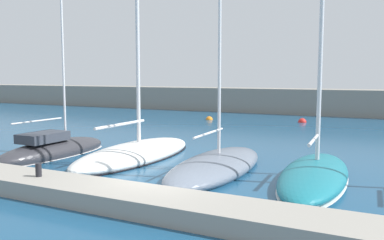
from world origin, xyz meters
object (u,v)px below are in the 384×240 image
dock_bollard (39,170)px  sailboat_charcoal_nearest (53,150)px  sailboat_teal_fourth (314,171)px  mooring_buoy_red (302,122)px  sailboat_white_second (136,151)px  sailboat_slate_third (216,164)px  mooring_buoy_orange (209,120)px

dock_bollard → sailboat_charcoal_nearest: bearing=131.1°
sailboat_teal_fourth → sailboat_charcoal_nearest: bearing=89.9°
dock_bollard → sailboat_teal_fourth: bearing=36.3°
sailboat_teal_fourth → mooring_buoy_red: size_ratio=23.27×
sailboat_white_second → mooring_buoy_red: size_ratio=24.10×
sailboat_slate_third → sailboat_teal_fourth: size_ratio=1.04×
sailboat_teal_fourth → dock_bollard: bearing=122.1°
sailboat_charcoal_nearest → sailboat_teal_fourth: (12.14, 0.84, 0.05)m
dock_bollard → mooring_buoy_red: bearing=82.6°
sailboat_teal_fourth → dock_bollard: (-7.85, -5.76, 0.42)m
sailboat_slate_third → mooring_buoy_red: (-0.70, 19.53, -0.29)m
mooring_buoy_red → dock_bollard: 25.33m
sailboat_charcoal_nearest → sailboat_slate_third: bearing=-84.9°
mooring_buoy_red → sailboat_white_second: bearing=-101.3°
sailboat_charcoal_nearest → sailboat_slate_third: sailboat_slate_third is taller
sailboat_white_second → dock_bollard: 6.35m
sailboat_teal_fourth → dock_bollard: 9.74m
sailboat_teal_fourth → mooring_buoy_red: (-4.57, 19.34, -0.35)m
sailboat_charcoal_nearest → dock_bollard: sailboat_charcoal_nearest is taller
mooring_buoy_orange → dock_bollard: dock_bollard is taller
sailboat_slate_third → dock_bollard: (-3.98, -5.57, 0.48)m
sailboat_slate_third → dock_bollard: 6.86m
sailboat_white_second → mooring_buoy_orange: bearing=12.6°
sailboat_charcoal_nearest → mooring_buoy_orange: (-0.16, 18.51, -0.29)m
sailboat_teal_fourth → mooring_buoy_orange: (-12.30, 17.66, -0.35)m
sailboat_slate_third → sailboat_white_second: bearing=77.7°
mooring_buoy_red → sailboat_slate_third: bearing=-87.9°
mooring_buoy_orange → mooring_buoy_red: bearing=12.3°
sailboat_white_second → dock_bollard: (0.49, -6.32, 0.46)m
mooring_buoy_orange → dock_bollard: bearing=-79.2°
sailboat_teal_fourth → mooring_buoy_red: 19.88m
sailboat_charcoal_nearest → sailboat_white_second: (3.80, 1.40, 0.02)m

